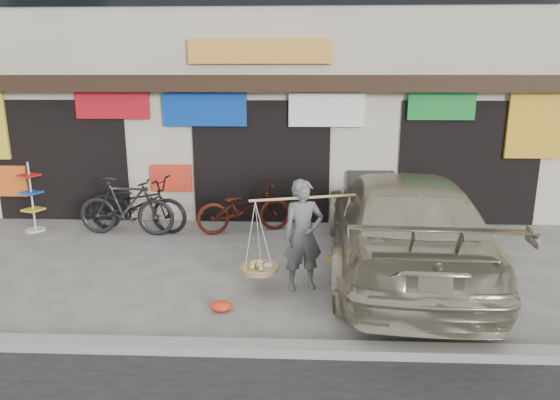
{
  "coord_description": "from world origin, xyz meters",
  "views": [
    {
      "loc": [
        0.86,
        -7.32,
        3.24
      ],
      "look_at": [
        0.52,
        0.9,
        1.16
      ],
      "focal_mm": 32.0,
      "sensor_mm": 36.0,
      "label": 1
    }
  ],
  "objects_px": {
    "bike_2": "(244,208)",
    "suv": "(401,222)",
    "bike_0": "(137,204)",
    "bike_1": "(126,206)",
    "street_vendor": "(303,239)",
    "display_rack": "(33,203)"
  },
  "relations": [
    {
      "from": "street_vendor",
      "to": "display_rack",
      "type": "xyz_separation_m",
      "value": [
        -5.68,
        2.71,
        -0.2
      ]
    },
    {
      "from": "suv",
      "to": "bike_0",
      "type": "bearing_deg",
      "value": -17.86
    },
    {
      "from": "suv",
      "to": "bike_2",
      "type": "bearing_deg",
      "value": -32.0
    },
    {
      "from": "street_vendor",
      "to": "suv",
      "type": "xyz_separation_m",
      "value": [
        1.63,
        0.81,
        0.05
      ]
    },
    {
      "from": "bike_0",
      "to": "display_rack",
      "type": "height_order",
      "value": "display_rack"
    },
    {
      "from": "street_vendor",
      "to": "bike_1",
      "type": "relative_size",
      "value": 0.93
    },
    {
      "from": "bike_2",
      "to": "bike_1",
      "type": "bearing_deg",
      "value": 79.51
    },
    {
      "from": "suv",
      "to": "street_vendor",
      "type": "bearing_deg",
      "value": 29.4
    },
    {
      "from": "bike_0",
      "to": "bike_1",
      "type": "bearing_deg",
      "value": 163.84
    },
    {
      "from": "bike_0",
      "to": "bike_1",
      "type": "distance_m",
      "value": 0.29
    },
    {
      "from": "bike_0",
      "to": "bike_2",
      "type": "distance_m",
      "value": 2.27
    },
    {
      "from": "street_vendor",
      "to": "bike_2",
      "type": "relative_size",
      "value": 0.94
    },
    {
      "from": "street_vendor",
      "to": "suv",
      "type": "height_order",
      "value": "street_vendor"
    },
    {
      "from": "bike_1",
      "to": "suv",
      "type": "relative_size",
      "value": 0.34
    },
    {
      "from": "bike_1",
      "to": "suv",
      "type": "xyz_separation_m",
      "value": [
        5.25,
        -1.71,
        0.24
      ]
    },
    {
      "from": "bike_0",
      "to": "street_vendor",
      "type": "bearing_deg",
      "value": -117.9
    },
    {
      "from": "bike_1",
      "to": "bike_2",
      "type": "xyz_separation_m",
      "value": [
        2.4,
        0.3,
        -0.08
      ]
    },
    {
      "from": "street_vendor",
      "to": "bike_0",
      "type": "distance_m",
      "value": 4.46
    },
    {
      "from": "bike_1",
      "to": "suv",
      "type": "bearing_deg",
      "value": -104.04
    },
    {
      "from": "bike_2",
      "to": "suv",
      "type": "xyz_separation_m",
      "value": [
        2.85,
        -2.01,
        0.32
      ]
    },
    {
      "from": "bike_0",
      "to": "display_rack",
      "type": "distance_m",
      "value": 2.2
    },
    {
      "from": "display_rack",
      "to": "suv",
      "type": "bearing_deg",
      "value": -14.59
    }
  ]
}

